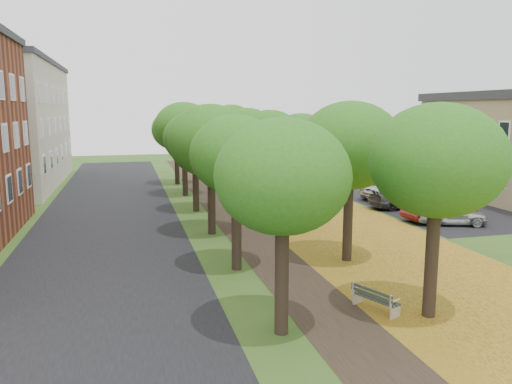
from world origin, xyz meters
TOP-DOWN VIEW (x-y plane):
  - ground at (0.00, 0.00)m, footprint 120.00×120.00m
  - street_asphalt at (-7.50, 15.00)m, footprint 8.00×70.00m
  - footpath at (0.00, 15.00)m, footprint 3.20×70.00m
  - leaf_verge at (5.00, 15.00)m, footprint 7.50×70.00m
  - parking_lot at (13.50, 16.00)m, footprint 9.00×16.00m
  - tree_row_west at (-2.20, 15.00)m, footprint 4.02×34.02m
  - tree_row_east at (2.60, 15.00)m, footprint 4.02×34.02m
  - bench at (1.15, 0.76)m, footprint 1.07×1.69m
  - car_silver at (11.00, 10.71)m, footprint 4.11×2.69m
  - car_red at (11.00, 11.68)m, footprint 4.43×1.77m
  - car_grey at (11.00, 15.65)m, footprint 4.72×2.19m
  - car_white at (12.16, 18.63)m, footprint 5.63×3.58m

SIDE VIEW (x-z plane):
  - ground at x=0.00m, z-range 0.00..0.00m
  - street_asphalt at x=-7.50m, z-range 0.00..0.01m
  - parking_lot at x=13.50m, z-range 0.00..0.01m
  - footpath at x=0.00m, z-range 0.00..0.01m
  - leaf_verge at x=5.00m, z-range 0.00..0.01m
  - bench at x=1.15m, z-range 0.02..0.79m
  - car_silver at x=11.00m, z-range 0.00..1.30m
  - car_grey at x=11.00m, z-range 0.00..1.33m
  - car_red at x=11.00m, z-range 0.00..1.43m
  - car_white at x=12.16m, z-range 0.00..1.45m
  - tree_row_west at x=-2.20m, z-range 1.53..8.05m
  - tree_row_east at x=2.60m, z-range 1.53..8.05m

